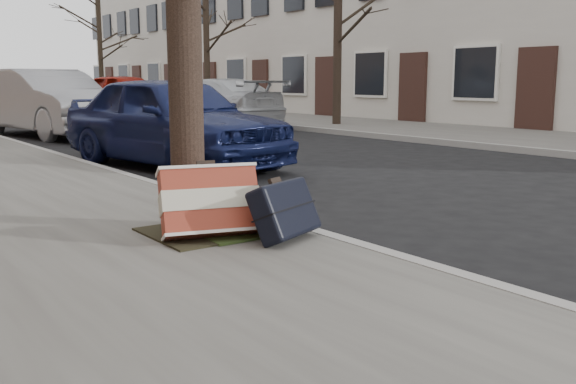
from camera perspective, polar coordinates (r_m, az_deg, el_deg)
ground at (r=5.53m, az=17.59°, el=-4.15°), size 120.00×120.00×0.00m
far_sidewalk at (r=21.88m, az=-2.33°, el=6.62°), size 4.00×70.00×0.12m
house_far at (r=26.05m, az=6.49°, el=14.89°), size 6.70×40.00×7.20m
dirt_patch at (r=5.08m, az=-7.43°, el=-3.51°), size 0.85×0.85×0.02m
suitcase_red at (r=4.84m, az=-6.99°, el=-0.89°), size 0.80×0.59×0.56m
suitcase_navy at (r=4.76m, az=-0.31°, el=-1.57°), size 0.68×0.54×0.46m
car_near_front at (r=9.87m, az=-10.20°, el=6.28°), size 2.37×4.36×1.41m
car_near_mid at (r=16.20m, az=-20.42°, el=7.44°), size 2.41×4.96×1.57m
car_far_front at (r=18.04m, az=-6.77°, el=7.83°), size 2.51×4.87×1.35m
car_far_back at (r=25.79m, az=-15.36°, el=8.40°), size 3.28×4.98×1.58m
tree_far_a at (r=17.85m, az=4.43°, el=13.54°), size 0.23×0.23×4.66m
tree_far_b at (r=23.82m, az=-7.25°, el=12.44°), size 0.22×0.22×4.55m
tree_far_c at (r=33.59m, az=-16.35°, el=12.04°), size 0.23×0.23×5.35m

